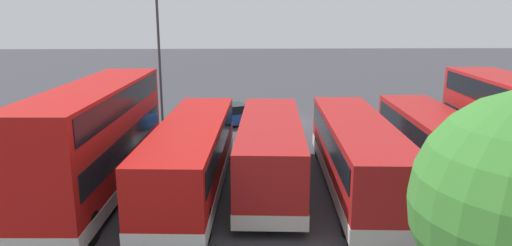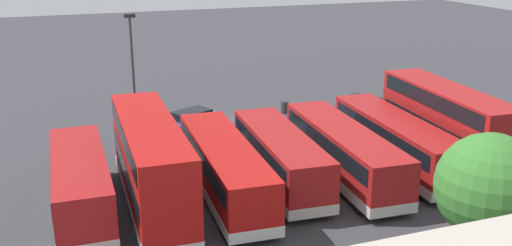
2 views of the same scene
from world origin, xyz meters
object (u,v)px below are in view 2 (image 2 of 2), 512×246
(bus_single_deck_third, at_px, (396,140))
(car_small_green, at_px, (364,106))
(waste_bin_yellow, at_px, (285,107))
(bus_single_deck_fifth, at_px, (280,157))
(bus_single_deck_near_end, at_px, (491,129))
(bus_single_deck_sixth, at_px, (225,167))
(bus_double_decker_second, at_px, (445,122))
(bus_single_deck_fourth, at_px, (343,151))
(lamp_post_tall, at_px, (133,70))
(bus_single_deck_far_end, at_px, (80,182))
(bus_double_decker_seventh, at_px, (151,162))
(car_hatchback_silver, at_px, (193,120))

(bus_single_deck_third, relative_size, car_small_green, 2.67)
(waste_bin_yellow, bearing_deg, bus_single_deck_fifth, 66.12)
(bus_single_deck_near_end, relative_size, bus_single_deck_sixth, 0.99)
(bus_single_deck_sixth, bearing_deg, bus_single_deck_fifth, -172.53)
(bus_single_deck_near_end, height_order, bus_double_decker_second, bus_double_decker_second)
(bus_single_deck_fourth, relative_size, waste_bin_yellow, 12.33)
(bus_single_deck_fourth, xyz_separation_m, lamp_post_tall, (9.99, -10.04, 3.34))
(bus_single_deck_fourth, height_order, bus_single_deck_sixth, same)
(bus_single_deck_third, xyz_separation_m, bus_single_deck_far_end, (18.04, 0.04, -0.00))
(car_small_green, distance_m, lamp_post_tall, 17.92)
(bus_double_decker_second, xyz_separation_m, waste_bin_yellow, (5.19, -12.64, -1.97))
(bus_double_decker_seventh, xyz_separation_m, lamp_post_tall, (-0.84, -10.17, 2.51))
(bus_single_deck_fourth, height_order, bus_single_deck_far_end, same)
(bus_single_deck_near_end, distance_m, car_hatchback_silver, 19.81)
(bus_single_deck_near_end, relative_size, bus_single_deck_fourth, 0.98)
(bus_single_deck_near_end, relative_size, lamp_post_tall, 1.35)
(car_hatchback_silver, bearing_deg, waste_bin_yellow, -168.63)
(lamp_post_tall, bearing_deg, bus_single_deck_far_end, 65.98)
(bus_single_deck_third, bearing_deg, lamp_post_tall, -34.55)
(bus_double_decker_seventh, bearing_deg, bus_single_deck_near_end, -178.67)
(bus_single_deck_near_end, distance_m, waste_bin_yellow, 15.38)
(bus_single_deck_sixth, height_order, car_hatchback_silver, bus_single_deck_sixth)
(bus_single_deck_third, height_order, bus_double_decker_seventh, bus_double_decker_seventh)
(bus_double_decker_seventh, relative_size, lamp_post_tall, 1.38)
(bus_single_deck_near_end, relative_size, bus_double_decker_seventh, 0.98)
(bus_double_decker_second, height_order, bus_single_deck_third, bus_double_decker_second)
(bus_single_deck_fifth, bearing_deg, bus_double_decker_seventh, 4.26)
(bus_single_deck_fifth, bearing_deg, bus_single_deck_near_end, 179.85)
(car_small_green, relative_size, lamp_post_tall, 0.51)
(bus_single_deck_fifth, xyz_separation_m, car_small_green, (-11.09, -9.96, -0.92))
(bus_single_deck_fifth, bearing_deg, bus_single_deck_third, -178.87)
(bus_single_deck_fifth, height_order, bus_single_deck_far_end, same)
(car_small_green, xyz_separation_m, lamp_post_tall, (17.40, 0.32, 4.26))
(car_small_green, bearing_deg, bus_double_decker_seventh, 29.90)
(bus_single_deck_far_end, bearing_deg, bus_double_decker_second, 179.62)
(bus_single_deck_third, distance_m, waste_bin_yellow, 12.66)
(bus_single_deck_fifth, height_order, bus_single_deck_sixth, same)
(bus_double_decker_seventh, height_order, bus_single_deck_far_end, bus_double_decker_seventh)
(bus_single_deck_far_end, bearing_deg, bus_single_deck_near_end, 179.66)
(waste_bin_yellow, bearing_deg, bus_single_deck_near_end, 124.48)
(lamp_post_tall, bearing_deg, car_small_green, -178.96)
(bus_single_deck_far_end, bearing_deg, waste_bin_yellow, -142.25)
(bus_single_deck_fourth, bearing_deg, lamp_post_tall, -45.16)
(car_hatchback_silver, relative_size, waste_bin_yellow, 4.92)
(bus_single_deck_third, distance_m, bus_single_deck_fifth, 7.48)
(bus_single_deck_fourth, distance_m, car_hatchback_silver, 12.87)
(car_small_green, bearing_deg, bus_single_deck_fourth, 54.41)
(bus_single_deck_far_end, bearing_deg, bus_single_deck_fourth, 177.95)
(bus_single_deck_near_end, xyz_separation_m, bus_single_deck_sixth, (17.59, 0.40, 0.00))
(bus_single_deck_fourth, bearing_deg, bus_single_deck_far_end, -2.05)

